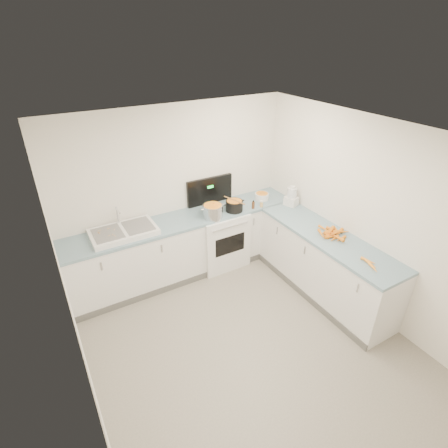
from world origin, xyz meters
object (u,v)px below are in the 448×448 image
spice_jar (261,204)px  food_processor (292,197)px  stove (219,236)px  extract_bottle (253,205)px  black_pot (234,206)px  steel_pot (213,212)px  sink (124,232)px  mixing_bowl (262,196)px

spice_jar → food_processor: (0.43, -0.18, 0.09)m
stove → extract_bottle: size_ratio=12.33×
stove → black_pot: 0.59m
steel_pot → extract_bottle: (0.67, -0.06, -0.03)m
black_pot → spice_jar: bearing=-12.7°
stove → steel_pot: stove is taller
steel_pot → spice_jar: steel_pot is taller
steel_pot → spice_jar: bearing=-5.4°
sink → extract_bottle: bearing=-6.9°
spice_jar → extract_bottle: bearing=173.7°
black_pot → mixing_bowl: 0.61m
extract_bottle → food_processor: 0.61m
stove → steel_pot: 0.60m
sink → mixing_bowl: bearing=-0.7°
mixing_bowl → steel_pot: bearing=-171.6°
steel_pot → spice_jar: 0.81m
sink → black_pot: size_ratio=3.35×
stove → sink: bearing=179.4°
steel_pot → food_processor: bearing=-11.7°
extract_bottle → food_processor: bearing=-18.9°
extract_bottle → spice_jar: bearing=-6.3°
steel_pot → stove: bearing=39.6°
stove → extract_bottle: bearing=-24.6°
extract_bottle → spice_jar: size_ratio=1.27×
stove → spice_jar: stove is taller
steel_pot → mixing_bowl: bearing=8.4°
steel_pot → black_pot: bearing=3.1°
stove → food_processor: (1.05, -0.41, 0.60)m
sink → spice_jar: sink is taller
black_pot → spice_jar: (0.43, -0.10, -0.03)m
spice_jar → food_processor: food_processor is taller
extract_bottle → food_processor: size_ratio=0.35×
extract_bottle → spice_jar: extract_bottle is taller
stove → black_pot: bearing=-36.1°
sink → mixing_bowl: size_ratio=3.86×
stove → spice_jar: 0.83m
food_processor → black_pot: bearing=162.2°
stove → mixing_bowl: stove is taller
black_pot → food_processor: 0.91m
stove → spice_jar: bearing=-20.7°
sink → steel_pot: bearing=-7.8°
extract_bottle → spice_jar: 0.14m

